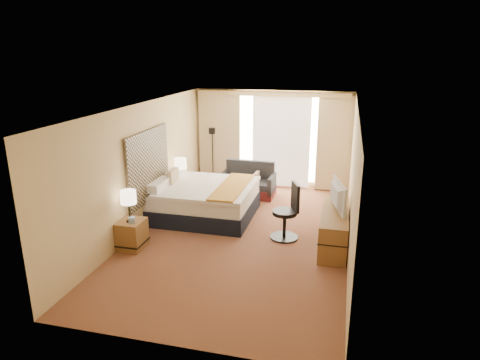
% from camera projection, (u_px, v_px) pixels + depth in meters
% --- Properties ---
extents(floor, '(4.20, 7.00, 0.02)m').
position_uv_depth(floor, '(241.00, 235.00, 8.69)').
color(floor, '#59191A').
rests_on(floor, ground).
extents(ceiling, '(4.20, 7.00, 0.02)m').
position_uv_depth(ceiling, '(241.00, 107.00, 7.93)').
color(ceiling, white).
rests_on(ceiling, wall_back).
extents(wall_back, '(4.20, 0.02, 2.60)m').
position_uv_depth(wall_back, '(272.00, 139.00, 11.55)').
color(wall_back, '#DCC286').
rests_on(wall_back, ground).
extents(wall_front, '(4.20, 0.02, 2.60)m').
position_uv_depth(wall_front, '(171.00, 254.00, 5.06)').
color(wall_front, '#DCC286').
rests_on(wall_front, ground).
extents(wall_left, '(0.02, 7.00, 2.60)m').
position_uv_depth(wall_left, '(142.00, 167.00, 8.79)').
color(wall_left, '#DCC286').
rests_on(wall_left, ground).
extents(wall_right, '(0.02, 7.00, 2.60)m').
position_uv_depth(wall_right, '(353.00, 182.00, 7.82)').
color(wall_right, '#DCC286').
rests_on(wall_right, ground).
extents(headboard, '(0.06, 1.85, 1.50)m').
position_uv_depth(headboard, '(149.00, 166.00, 8.97)').
color(headboard, black).
rests_on(headboard, wall_left).
extents(nightstand_left, '(0.45, 0.52, 0.55)m').
position_uv_depth(nightstand_left, '(132.00, 234.00, 8.07)').
color(nightstand_left, olive).
rests_on(nightstand_left, floor).
extents(nightstand_right, '(0.45, 0.52, 0.55)m').
position_uv_depth(nightstand_right, '(181.00, 193.00, 10.38)').
color(nightstand_right, olive).
rests_on(nightstand_right, floor).
extents(media_dresser, '(0.50, 1.80, 0.70)m').
position_uv_depth(media_dresser, '(334.00, 228.00, 8.16)').
color(media_dresser, olive).
rests_on(media_dresser, floor).
extents(window, '(2.30, 0.02, 2.30)m').
position_uv_depth(window, '(281.00, 139.00, 11.46)').
color(window, silver).
rests_on(window, wall_back).
extents(curtains, '(4.12, 0.19, 2.56)m').
position_uv_depth(curtains, '(272.00, 136.00, 11.42)').
color(curtains, beige).
rests_on(curtains, floor).
extents(bed, '(2.15, 1.96, 1.04)m').
position_uv_depth(bed, '(205.00, 200.00, 9.61)').
color(bed, black).
rests_on(bed, floor).
extents(loveseat, '(1.39, 0.76, 0.86)m').
position_uv_depth(loveseat, '(248.00, 184.00, 11.01)').
color(loveseat, maroon).
rests_on(loveseat, floor).
extents(floor_lamp, '(0.20, 0.20, 1.57)m').
position_uv_depth(floor_lamp, '(212.00, 144.00, 11.80)').
color(floor_lamp, black).
rests_on(floor_lamp, floor).
extents(desk_chair, '(0.57, 0.57, 1.14)m').
position_uv_depth(desk_chair, '(288.00, 214.00, 8.43)').
color(desk_chair, black).
rests_on(desk_chair, floor).
extents(lamp_left, '(0.29, 0.29, 0.61)m').
position_uv_depth(lamp_left, '(128.00, 198.00, 7.82)').
color(lamp_left, black).
rests_on(lamp_left, nightstand_left).
extents(lamp_right, '(0.29, 0.29, 0.60)m').
position_uv_depth(lamp_right, '(180.00, 164.00, 10.12)').
color(lamp_right, black).
rests_on(lamp_right, nightstand_right).
extents(tissue_box, '(0.15, 0.15, 0.10)m').
position_uv_depth(tissue_box, '(132.00, 220.00, 7.91)').
color(tissue_box, '#8CA7D9').
rests_on(tissue_box, nightstand_left).
extents(telephone, '(0.22, 0.20, 0.07)m').
position_uv_depth(telephone, '(183.00, 179.00, 10.43)').
color(telephone, black).
rests_on(telephone, nightstand_right).
extents(television, '(0.37, 0.96, 0.55)m').
position_uv_depth(television, '(334.00, 196.00, 8.06)').
color(television, black).
rests_on(television, media_dresser).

